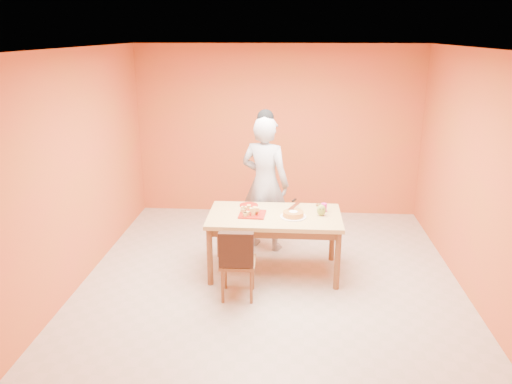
# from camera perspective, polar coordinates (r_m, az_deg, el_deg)

# --- Properties ---
(floor) EXTENTS (5.00, 5.00, 0.00)m
(floor) POSITION_cam_1_polar(r_m,az_deg,el_deg) (6.08, 1.65, -10.28)
(floor) COLOR beige
(floor) RESTS_ON ground
(ceiling) EXTENTS (5.00, 5.00, 0.00)m
(ceiling) POSITION_cam_1_polar(r_m,az_deg,el_deg) (5.36, 1.92, 16.08)
(ceiling) COLOR silver
(ceiling) RESTS_ON wall_back
(wall_back) EXTENTS (4.50, 0.00, 4.50)m
(wall_back) POSITION_cam_1_polar(r_m,az_deg,el_deg) (8.00, 2.53, 6.94)
(wall_back) COLOR #CE492F
(wall_back) RESTS_ON floor
(wall_left) EXTENTS (0.00, 5.00, 5.00)m
(wall_left) POSITION_cam_1_polar(r_m,az_deg,el_deg) (6.08, -19.93, 2.34)
(wall_left) COLOR #CE492F
(wall_left) RESTS_ON floor
(wall_right) EXTENTS (0.00, 5.00, 5.00)m
(wall_right) POSITION_cam_1_polar(r_m,az_deg,el_deg) (5.93, 24.07, 1.45)
(wall_right) COLOR #CE492F
(wall_right) RESTS_ON floor
(dining_table) EXTENTS (1.60, 0.90, 0.76)m
(dining_table) POSITION_cam_1_polar(r_m,az_deg,el_deg) (6.06, 2.14, -3.42)
(dining_table) COLOR tan
(dining_table) RESTS_ON floor
(dining_chair) EXTENTS (0.40, 0.47, 0.86)m
(dining_chair) POSITION_cam_1_polar(r_m,az_deg,el_deg) (5.58, -2.12, -7.89)
(dining_chair) COLOR brown
(dining_chair) RESTS_ON floor
(pastry_pile) EXTENTS (0.28, 0.28, 0.09)m
(pastry_pile) POSITION_cam_1_polar(r_m,az_deg,el_deg) (5.99, -0.42, -2.07)
(pastry_pile) COLOR tan
(pastry_pile) RESTS_ON pastry_platter
(person) EXTENTS (0.78, 0.65, 1.84)m
(person) POSITION_cam_1_polar(r_m,az_deg,el_deg) (6.69, 1.04, 0.95)
(person) COLOR #969699
(person) RESTS_ON floor
(pastry_platter) EXTENTS (0.33, 0.33, 0.02)m
(pastry_platter) POSITION_cam_1_polar(r_m,az_deg,el_deg) (6.01, -0.42, -2.56)
(pastry_platter) COLOR maroon
(pastry_platter) RESTS_ON dining_table
(red_dinner_plate) EXTENTS (0.27, 0.27, 0.01)m
(red_dinner_plate) POSITION_cam_1_polar(r_m,az_deg,el_deg) (6.32, -0.82, -1.53)
(red_dinner_plate) COLOR maroon
(red_dinner_plate) RESTS_ON dining_table
(white_cake_plate) EXTENTS (0.34, 0.34, 0.01)m
(white_cake_plate) POSITION_cam_1_polar(r_m,az_deg,el_deg) (5.95, 4.27, -2.83)
(white_cake_plate) COLOR white
(white_cake_plate) RESTS_ON dining_table
(sponge_cake) EXTENTS (0.32, 0.32, 0.06)m
(sponge_cake) POSITION_cam_1_polar(r_m,az_deg,el_deg) (5.94, 4.28, -2.53)
(sponge_cake) COLOR orange
(sponge_cake) RESTS_ON white_cake_plate
(cake_server) EXTENTS (0.16, 0.29, 0.01)m
(cake_server) POSITION_cam_1_polar(r_m,az_deg,el_deg) (6.10, 4.38, -1.63)
(cake_server) COLOR silver
(cake_server) RESTS_ON sponge_cake
(egg_ornament) EXTENTS (0.12, 0.10, 0.14)m
(egg_ornament) POSITION_cam_1_polar(r_m,az_deg,el_deg) (6.02, 7.48, -2.07)
(egg_ornament) COLOR olive
(egg_ornament) RESTS_ON dining_table
(magenta_glass) EXTENTS (0.09, 0.09, 0.10)m
(magenta_glass) POSITION_cam_1_polar(r_m,az_deg,el_deg) (6.17, 7.77, -1.77)
(magenta_glass) COLOR #D6208B
(magenta_glass) RESTS_ON dining_table
(checker_tin) EXTENTS (0.09, 0.09, 0.03)m
(checker_tin) POSITION_cam_1_polar(r_m,az_deg,el_deg) (6.36, 7.26, -1.48)
(checker_tin) COLOR #351E0E
(checker_tin) RESTS_ON dining_table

